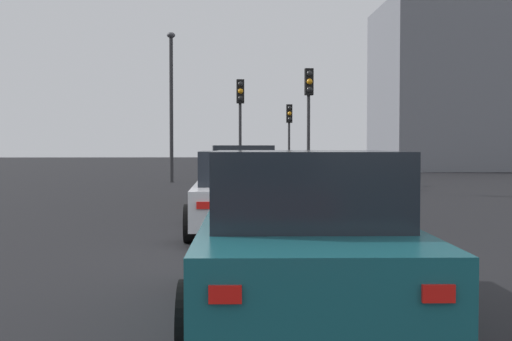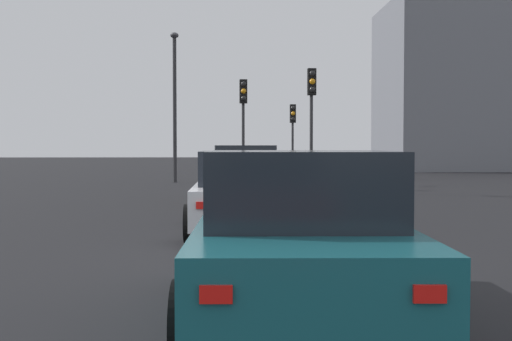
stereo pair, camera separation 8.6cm
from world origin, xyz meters
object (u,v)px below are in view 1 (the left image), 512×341
(car_teal_third, at_px, (302,240))
(traffic_light_far_left, at_px, (309,104))
(car_white_second, at_px, (242,193))
(street_lamp_kerbside, at_px, (171,93))
(traffic_light_near_left, at_px, (289,125))
(car_beige_lead, at_px, (242,175))
(traffic_light_near_right, at_px, (240,110))

(car_teal_third, xyz_separation_m, traffic_light_far_left, (16.61, -2.04, 2.26))
(car_white_second, height_order, street_lamp_kerbside, street_lamp_kerbside)
(traffic_light_near_left, bearing_deg, street_lamp_kerbside, -59.78)
(car_beige_lead, distance_m, street_lamp_kerbside, 11.26)
(car_white_second, distance_m, traffic_light_far_left, 10.80)
(traffic_light_near_right, bearing_deg, street_lamp_kerbside, -147.20)
(car_white_second, bearing_deg, traffic_light_near_left, -7.28)
(traffic_light_near_right, height_order, street_lamp_kerbside, street_lamp_kerbside)
(traffic_light_near_right, distance_m, street_lamp_kerbside, 4.80)
(traffic_light_far_left, xyz_separation_m, street_lamp_kerbside, (6.54, 5.19, 0.85))
(car_white_second, bearing_deg, street_lamp_kerbside, 9.48)
(car_white_second, height_order, car_teal_third, car_teal_third)
(car_beige_lead, height_order, traffic_light_far_left, traffic_light_far_left)
(traffic_light_near_left, relative_size, traffic_light_near_right, 0.88)
(traffic_light_near_left, xyz_separation_m, street_lamp_kerbside, (-3.66, 5.44, 1.26))
(traffic_light_near_left, bearing_deg, traffic_light_far_left, -5.16)
(traffic_light_near_right, bearing_deg, traffic_light_near_left, 155.62)
(car_white_second, bearing_deg, traffic_light_far_left, -13.22)
(car_teal_third, height_order, street_lamp_kerbside, street_lamp_kerbside)
(traffic_light_near_left, bearing_deg, traffic_light_near_right, -22.66)
(traffic_light_near_left, bearing_deg, car_teal_third, -8.63)
(car_teal_third, height_order, traffic_light_far_left, traffic_light_far_left)
(car_beige_lead, relative_size, street_lamp_kerbside, 0.68)
(street_lamp_kerbside, bearing_deg, car_white_second, -170.79)
(street_lamp_kerbside, bearing_deg, traffic_light_near_right, -141.73)
(traffic_light_far_left, height_order, street_lamp_kerbside, street_lamp_kerbside)
(traffic_light_near_left, distance_m, traffic_light_near_right, 7.79)
(traffic_light_near_left, bearing_deg, car_white_second, -11.30)
(traffic_light_near_left, height_order, street_lamp_kerbside, street_lamp_kerbside)
(traffic_light_near_left, height_order, traffic_light_near_right, traffic_light_near_right)
(car_beige_lead, xyz_separation_m, street_lamp_kerbside, (10.44, 2.84, 3.09))
(car_beige_lead, height_order, car_teal_third, car_beige_lead)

